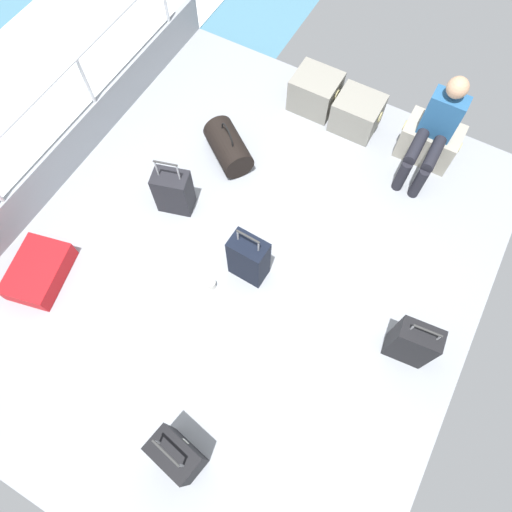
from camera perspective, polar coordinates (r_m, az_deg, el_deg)
ground_plane at (r=4.52m, az=-1.59°, el=-1.23°), size 4.40×5.20×0.06m
gunwale_port at (r=5.23m, az=-23.13°, el=10.68°), size 0.06×5.20×0.45m
railing_port at (r=4.83m, az=-25.56°, el=14.41°), size 0.04×4.20×1.02m
cargo_crate_0 at (r=5.51m, az=7.37°, el=19.59°), size 0.53×0.44×0.42m
cargo_crate_1 at (r=5.39m, az=12.44°, el=16.92°), size 0.52×0.43×0.40m
cargo_crate_2 at (r=5.34m, az=20.70°, el=13.19°), size 0.62×0.39×0.41m
passenger_seated at (r=4.94m, az=21.45°, el=14.45°), size 0.34×0.66×1.11m
suitcase_0 at (r=4.66m, az=-10.20°, el=7.90°), size 0.40×0.32×0.73m
suitcase_1 at (r=4.15m, az=18.85°, el=-10.21°), size 0.37×0.23×0.69m
suitcase_2 at (r=4.19m, az=-0.91°, el=-0.33°), size 0.35×0.23×0.74m
suitcase_3 at (r=4.81m, az=-25.39°, el=-1.75°), size 0.59×0.73×0.21m
suitcase_4 at (r=3.87m, az=-9.72°, el=-23.20°), size 0.42×0.30×0.81m
duffel_bag at (r=5.02m, az=-3.46°, el=13.38°), size 0.68×0.62×0.48m
paper_cup at (r=4.38m, az=-5.54°, el=-3.52°), size 0.08×0.08×0.10m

